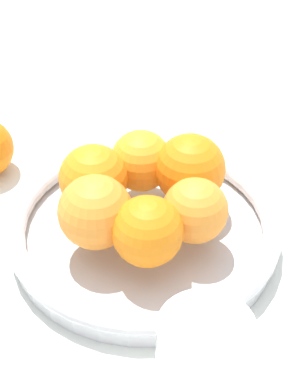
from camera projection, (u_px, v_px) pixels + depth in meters
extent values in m
plane|color=silver|center=(144.00, 242.00, 0.72)|extent=(4.00, 4.00, 0.00)
cylinder|color=silver|center=(144.00, 237.00, 0.71)|extent=(0.29, 0.29, 0.02)
torus|color=silver|center=(144.00, 225.00, 0.70)|extent=(0.30, 0.30, 0.02)
sphere|color=orange|center=(93.00, 178.00, 0.69)|extent=(0.08, 0.08, 0.08)
sphere|color=orange|center=(95.00, 212.00, 0.65)|extent=(0.08, 0.08, 0.08)
sphere|color=orange|center=(148.00, 231.00, 0.63)|extent=(0.07, 0.07, 0.07)
sphere|color=orange|center=(195.00, 211.00, 0.65)|extent=(0.07, 0.07, 0.07)
sphere|color=orange|center=(190.00, 169.00, 0.70)|extent=(0.08, 0.08, 0.08)
sphere|color=orange|center=(141.00, 161.00, 0.72)|extent=(0.07, 0.07, 0.07)
cylinder|color=white|center=(202.00, 377.00, 0.51)|extent=(0.08, 0.08, 0.13)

